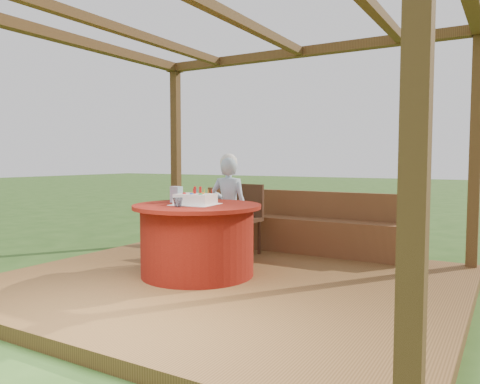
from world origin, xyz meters
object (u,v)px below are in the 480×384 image
Objects in this scene: chair at (243,215)px; drinking_glass at (178,202)px; elderly_woman at (229,206)px; birthday_cake at (195,199)px; gift_bag at (176,194)px; bench at (295,231)px; table at (197,239)px.

chair reaches higher than drinking_glass.
elderly_woman reaches higher than birthday_cake.
gift_bag is 0.52m from drinking_glass.
birthday_cake reaches higher than drinking_glass.
birthday_cake is 0.35m from gift_bag.
elderly_woman is 7.32× the size of gift_bag.
bench is at bearing 75.30° from gift_bag.
table is 2.78× the size of birthday_cake.
table is 0.43m from birthday_cake.
chair is at bearing 94.75° from drinking_glass.
gift_bag is (-0.70, -1.67, 0.58)m from bench.
table is 1.22m from chair.
chair is at bearing 96.49° from table.
chair is 0.70× the size of elderly_woman.
elderly_woman is at bearing -118.48° from bench.
drinking_glass is (0.12, -1.16, 0.14)m from elderly_woman.
birthday_cake reaches higher than bench.
elderly_woman reaches higher than chair.
gift_bag is 1.74× the size of drinking_glass.
drinking_glass is (-0.01, -0.31, 0.42)m from table.
table is at bearing -101.58° from bench.
elderly_woman is 12.75× the size of drinking_glass.
gift_bag is at bearing 166.42° from table.
birthday_cake is 0.29m from drinking_glass.
elderly_woman reaches higher than table.
bench is 1.79m from table.
chair is at bearing -132.59° from bench.
gift_bag is at bearing 162.25° from birthday_cake.
bench is at bearing 79.85° from drinking_glass.
bench is 3.32× the size of chair.
elderly_woman is at bearing -88.95° from chair.
drinking_glass is (0.33, -0.40, -0.04)m from gift_bag.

